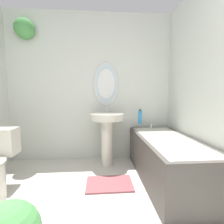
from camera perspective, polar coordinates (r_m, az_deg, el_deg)
name	(u,v)px	position (r m, az deg, el deg)	size (l,w,h in m)	color
wall_back	(88,84)	(2.74, -8.50, 9.64)	(2.75, 0.30, 2.40)	silver
pedestal_sink	(107,129)	(2.47, -1.76, -5.88)	(0.51, 0.51, 0.91)	beige
bathtub	(166,158)	(2.24, 18.61, -15.14)	(0.65, 1.48, 0.62)	#4C4742
shampoo_bottle	(140,117)	(2.65, 9.86, -1.76)	(0.06, 0.06, 0.24)	#2D84C6
bath_mat	(109,184)	(2.14, -0.95, -23.93)	(0.55, 0.37, 0.02)	#934C51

